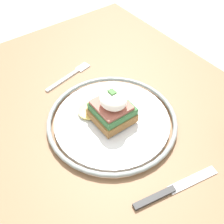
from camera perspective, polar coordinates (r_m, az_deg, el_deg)
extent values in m
cube|color=#846042|center=(0.62, -1.10, -5.23)|extent=(0.94, 0.75, 0.03)
cylinder|color=#846042|center=(1.24, -0.08, 3.24)|extent=(0.06, 0.06, 0.71)
cylinder|color=silver|center=(0.62, 0.00, -1.88)|extent=(0.26, 0.26, 0.01)
torus|color=gray|center=(0.62, 0.00, -1.57)|extent=(0.29, 0.29, 0.01)
cube|color=olive|center=(0.61, 0.00, -0.64)|extent=(0.08, 0.08, 0.02)
cube|color=#38703D|center=(0.60, 0.10, 0.66)|extent=(0.08, 0.08, 0.02)
cube|color=#9E5647|center=(0.59, -0.14, 1.40)|extent=(0.07, 0.07, 0.01)
ellipsoid|color=white|center=(0.57, 0.26, 2.47)|extent=(0.06, 0.06, 0.03)
cylinder|color=#EAD166|center=(0.63, -4.52, 0.30)|extent=(0.05, 0.05, 0.00)
cube|color=#47843D|center=(0.56, 0.00, 4.13)|extent=(0.02, 0.01, 0.00)
cube|color=silver|center=(0.74, -9.97, 6.36)|extent=(0.03, 0.11, 0.00)
cube|color=silver|center=(0.77, -5.96, 9.03)|extent=(0.03, 0.04, 0.00)
cube|color=#2D2D2D|center=(0.53, 8.64, -16.83)|extent=(0.03, 0.08, 0.01)
cube|color=silver|center=(0.56, 16.10, -13.11)|extent=(0.04, 0.11, 0.00)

